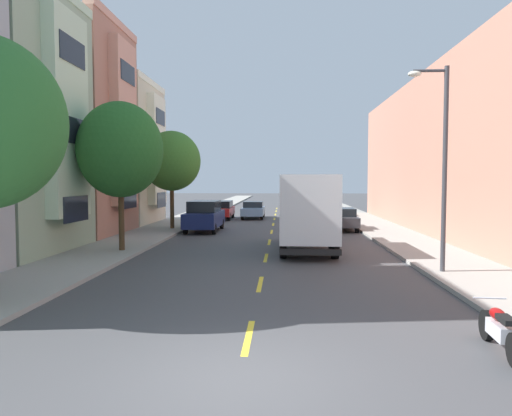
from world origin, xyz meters
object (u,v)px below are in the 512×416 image
at_px(street_tree_second, 120,150).
at_px(street_tree_third, 172,161).
at_px(parked_wagon_black, 314,200).
at_px(delivery_box_truck, 307,209).
at_px(street_lamp, 440,154).
at_px(parked_wagon_red, 221,209).
at_px(parked_suv_forest, 325,206).
at_px(parked_pickup_orange, 316,202).
at_px(moving_sky_sedan, 253,210).
at_px(parked_suv_navy, 204,216).
at_px(parked_sedan_charcoal, 342,218).
at_px(parked_motorcycle, 500,331).

xyz_separation_m(street_tree_second, street_tree_third, (-0.00, 9.59, -0.10)).
bearing_deg(parked_wagon_black, delivery_box_truck, -94.16).
xyz_separation_m(street_lamp, parked_wagon_red, (-10.36, 23.00, -3.30)).
bearing_deg(parked_suv_forest, parked_wagon_black, 89.85).
xyz_separation_m(delivery_box_truck, parked_wagon_black, (2.67, 36.70, -1.13)).
xyz_separation_m(street_lamp, parked_pickup_orange, (-1.67, 35.59, -3.28)).
relative_size(street_tree_second, moving_sky_sedan, 1.44).
distance_m(parked_suv_navy, parked_sedan_charcoal, 8.83).
distance_m(street_tree_second, parked_suv_navy, 10.04).
distance_m(parked_suv_navy, parked_wagon_red, 9.64).
xyz_separation_m(delivery_box_truck, parked_suv_forest, (2.63, 20.57, -0.95)).
relative_size(delivery_box_truck, moving_sky_sedan, 1.58).
relative_size(delivery_box_truck, parked_sedan_charcoal, 1.57).
relative_size(street_lamp, moving_sky_sedan, 1.52).
bearing_deg(street_lamp, street_tree_second, 161.12).
xyz_separation_m(street_lamp, parked_suv_forest, (-1.52, 25.93, -3.12)).
distance_m(delivery_box_truck, parked_sedan_charcoal, 9.76).
bearing_deg(moving_sky_sedan, parked_sedan_charcoal, -55.11).
height_order(street_tree_third, parked_wagon_red, street_tree_third).
distance_m(parked_wagon_black, moving_sky_sedan, 19.41).
xyz_separation_m(parked_suv_navy, parked_suv_forest, (8.66, 12.57, 0.00)).
distance_m(parked_suv_forest, parked_motorcycle, 33.27).
height_order(street_tree_third, parked_suv_navy, street_tree_third).
height_order(parked_sedan_charcoal, parked_wagon_black, parked_wagon_black).
bearing_deg(parked_sedan_charcoal, parked_suv_navy, -171.55).
bearing_deg(parked_suv_navy, parked_sedan_charcoal, 8.45).
bearing_deg(moving_sky_sedan, delivery_box_truck, -78.89).
bearing_deg(parked_pickup_orange, parked_suv_navy, -110.97).
xyz_separation_m(parked_suv_navy, parked_wagon_red, (-0.17, 9.64, -0.18)).
bearing_deg(moving_sky_sedan, parked_suv_forest, 19.83).
bearing_deg(street_tree_second, street_tree_third, 90.00).
height_order(delivery_box_truck, parked_sedan_charcoal, delivery_box_truck).
bearing_deg(parked_wagon_black, parked_wagon_red, -114.99).
height_order(street_lamp, delivery_box_truck, street_lamp).
bearing_deg(delivery_box_truck, parked_wagon_black, 85.84).
distance_m(street_tree_second, street_lamp, 13.06).
relative_size(parked_sedan_charcoal, parked_suv_forest, 0.94).
bearing_deg(moving_sky_sedan, parked_pickup_orange, 62.94).
height_order(parked_suv_navy, parked_motorcycle, parked_suv_navy).
bearing_deg(parked_pickup_orange, parked_sedan_charcoal, -89.42).
relative_size(street_lamp, parked_motorcycle, 3.33).
bearing_deg(street_lamp, delivery_box_truck, 127.76).
bearing_deg(delivery_box_truck, parked_sedan_charcoal, 73.84).
bearing_deg(parked_pickup_orange, delivery_box_truck, -94.70).
bearing_deg(street_tree_third, street_lamp, -48.21).
height_order(parked_suv_navy, parked_pickup_orange, parked_suv_navy).
distance_m(street_tree_second, parked_motorcycle, 16.58).
height_order(street_tree_second, parked_sedan_charcoal, street_tree_second).
bearing_deg(parked_suv_navy, moving_sky_sedan, 76.72).
height_order(street_tree_second, parked_motorcycle, street_tree_second).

